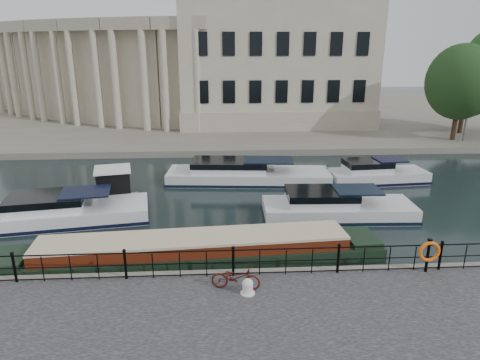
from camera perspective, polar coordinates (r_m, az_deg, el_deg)
name	(u,v)px	position (r m, az deg, el deg)	size (l,w,h in m)	color
ground_plane	(231,260)	(18.83, -1.19, -10.62)	(160.00, 160.00, 0.00)	black
far_bank	(220,115)	(56.27, -2.71, 8.65)	(120.00, 42.00, 0.55)	#6B665B
railing	(233,260)	(16.28, -0.91, -10.61)	(24.14, 0.14, 1.22)	black
civic_building	(211,62)	(51.35, -3.92, 15.38)	(53.55, 31.84, 16.85)	#ADA38C
bicycle	(236,277)	(15.55, -0.58, -12.85)	(0.61, 1.75, 0.92)	#410F0B
mooring_bollard	(248,287)	(15.39, 1.04, -14.03)	(0.52, 0.52, 0.58)	silver
life_ring_post	(429,252)	(17.88, 23.91, -8.78)	(0.84, 0.21, 1.37)	black
narrowboat	(194,254)	(18.60, -6.12, -9.82)	(16.40, 3.31, 1.59)	black
harbour_hut	(114,187)	(26.07, -16.45, -0.94)	(3.19, 2.84, 2.17)	#6B665B
cabin_cruisers	(247,192)	(25.95, 0.89, -1.65)	(26.51, 10.35, 1.99)	white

